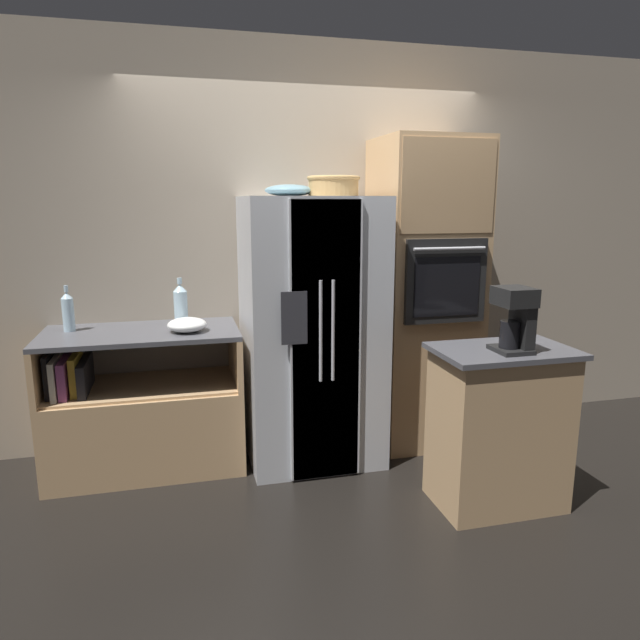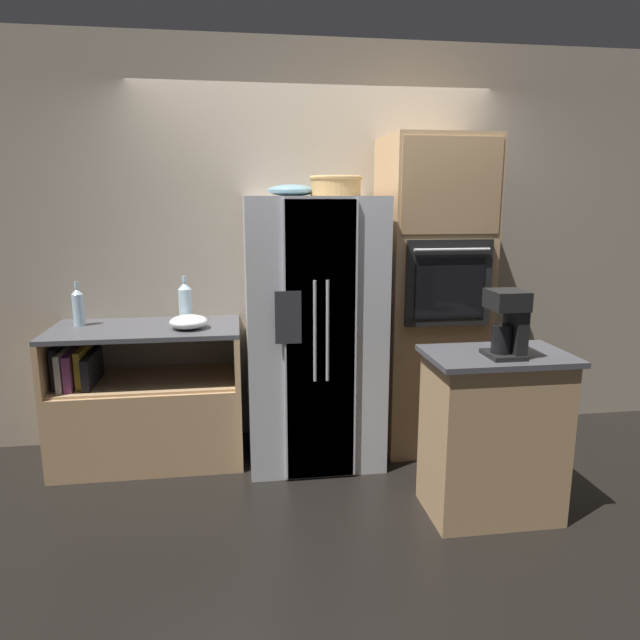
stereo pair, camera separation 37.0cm
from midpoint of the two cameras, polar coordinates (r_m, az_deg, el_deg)
The scene contains 12 objects.
ground_plane at distance 4.08m, azimuth -2.38°, elevation -13.10°, with size 20.00×20.00×0.00m, color black.
wall_back at distance 4.15m, azimuth -3.80°, elevation 7.38°, with size 12.00×0.06×2.80m.
counter_left at distance 3.99m, azimuth -19.82°, elevation -9.20°, with size 1.21×0.64×0.91m.
refrigerator at distance 3.79m, azimuth -3.71°, elevation -1.09°, with size 0.87×0.83×1.75m.
wall_oven at distance 4.06m, azimuth 7.78°, elevation 2.54°, with size 0.68×0.70×2.14m.
island_counter at distance 3.38m, azimuth 14.45°, elevation -10.36°, with size 0.76×0.49×0.93m.
wicker_basket at distance 3.75m, azimuth -1.54°, elevation 13.31°, with size 0.34×0.34×0.13m.
fruit_bowl at distance 3.78m, azimuth -5.96°, elevation 12.77°, with size 0.32×0.32×0.08m.
bottle_tall at distance 3.87m, azimuth -16.44°, elevation 1.47°, with size 0.09×0.09×0.32m.
bottle_short at distance 3.98m, azimuth -26.38°, elevation 0.76°, with size 0.07×0.07×0.29m.
mixing_bowl at distance 3.71m, azimuth -15.97°, elevation -0.50°, with size 0.24×0.24×0.09m.
coffee_maker at distance 3.14m, azimuth 15.91°, elevation 0.30°, with size 0.18×0.20×0.35m.
Camera 1 is at (-0.92, -3.59, 1.72)m, focal length 32.00 mm.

